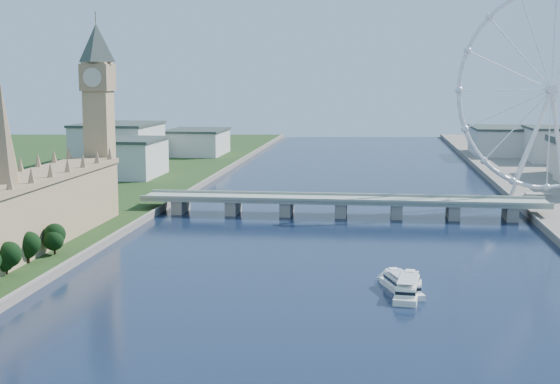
# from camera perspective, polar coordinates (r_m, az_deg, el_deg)

# --- Properties ---
(parliament_range) EXTENTS (24.00, 200.00, 70.00)m
(parliament_range) POSITION_cam_1_polar(r_m,az_deg,el_deg) (330.98, -19.33, -1.91)
(parliament_range) COLOR tan
(parliament_range) RESTS_ON ground
(big_ben) EXTENTS (20.02, 20.02, 110.00)m
(big_ben) POSITION_cam_1_polar(r_m,az_deg,el_deg) (425.55, -13.16, 7.02)
(big_ben) COLOR tan
(big_ben) RESTS_ON ground
(westminster_bridge) EXTENTS (220.00, 22.00, 9.50)m
(westminster_bridge) POSITION_cam_1_polar(r_m,az_deg,el_deg) (427.32, 4.50, -0.86)
(westminster_bridge) COLOR gray
(westminster_bridge) RESTS_ON ground
(london_eye) EXTENTS (113.60, 39.12, 124.30)m
(london_eye) POSITION_cam_1_polar(r_m,az_deg,el_deg) (487.32, 19.24, 7.03)
(london_eye) COLOR silver
(london_eye) RESTS_ON ground
(city_skyline) EXTENTS (505.00, 280.00, 32.00)m
(city_skyline) POSITION_cam_1_polar(r_m,az_deg,el_deg) (684.31, 8.79, 3.39)
(city_skyline) COLOR beige
(city_skyline) RESTS_ON ground
(tour_boat_near) EXTENTS (11.69, 32.27, 6.99)m
(tour_boat_near) POSITION_cam_1_polar(r_m,az_deg,el_deg) (275.74, 9.32, -7.48)
(tour_boat_near) COLOR white
(tour_boat_near) RESTS_ON ground
(tour_boat_far) EXTENTS (16.78, 30.62, 6.57)m
(tour_boat_far) POSITION_cam_1_polar(r_m,az_deg,el_deg) (280.31, 8.88, -7.21)
(tour_boat_far) COLOR white
(tour_boat_far) RESTS_ON ground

